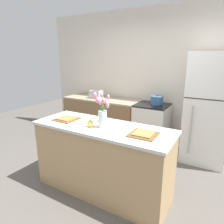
{
  "coord_description": "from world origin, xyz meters",
  "views": [
    {
      "loc": [
        1.3,
        -1.96,
        1.75
      ],
      "look_at": [
        0.0,
        0.25,
        1.04
      ],
      "focal_mm": 32.0,
      "sensor_mm": 36.0,
      "label": 1
    }
  ],
  "objects": [
    {
      "name": "plate_setting_right",
      "position": [
        0.56,
        -0.02,
        0.93
      ],
      "size": [
        0.3,
        0.3,
        0.02
      ],
      "color": "brown",
      "rests_on": "kitchen_island"
    },
    {
      "name": "plate_setting_left",
      "position": [
        -0.56,
        -0.02,
        0.93
      ],
      "size": [
        0.3,
        0.3,
        0.02
      ],
      "color": "brown",
      "rests_on": "kitchen_island"
    },
    {
      "name": "ground_plane",
      "position": [
        0.0,
        0.0,
        0.0
      ],
      "size": [
        10.0,
        10.0,
        0.0
      ],
      "primitive_type": "plane",
      "color": "#59544F"
    },
    {
      "name": "refrigerator",
      "position": [
        1.05,
        1.6,
        0.92
      ],
      "size": [
        0.68,
        0.67,
        1.84
      ],
      "color": "white",
      "rests_on": "ground_plane"
    },
    {
      "name": "back_wall",
      "position": [
        0.0,
        2.0,
        1.35
      ],
      "size": [
        5.2,
        0.08,
        2.7
      ],
      "color": "silver",
      "rests_on": "ground_plane"
    },
    {
      "name": "pear_figurine",
      "position": [
        -0.1,
        -0.11,
        0.97
      ],
      "size": [
        0.08,
        0.08,
        0.13
      ],
      "color": "#E5CC4C",
      "rests_on": "kitchen_island"
    },
    {
      "name": "toaster",
      "position": [
        -1.17,
        1.56,
        0.97
      ],
      "size": [
        0.28,
        0.18,
        0.17
      ],
      "color": "#B7BABC",
      "rests_on": "back_counter"
    },
    {
      "name": "back_counter",
      "position": [
        -1.06,
        1.6,
        0.44
      ],
      "size": [
        1.68,
        0.6,
        0.89
      ],
      "color": "brown",
      "rests_on": "ground_plane"
    },
    {
      "name": "kitchen_island",
      "position": [
        0.0,
        0.0,
        0.46
      ],
      "size": [
        1.8,
        0.66,
        0.92
      ],
      "color": "tan",
      "rests_on": "ground_plane"
    },
    {
      "name": "cooking_pot",
      "position": [
        0.16,
        1.65,
        0.97
      ],
      "size": [
        0.24,
        0.24,
        0.18
      ],
      "color": "#386093",
      "rests_on": "stove_range"
    },
    {
      "name": "stove_range",
      "position": [
        0.1,
        1.6,
        0.44
      ],
      "size": [
        0.6,
        0.61,
        0.89
      ],
      "color": "silver",
      "rests_on": "ground_plane"
    },
    {
      "name": "flower_vase",
      "position": [
        0.04,
        -0.04,
        1.1
      ],
      "size": [
        0.21,
        0.14,
        0.43
      ],
      "color": "silver",
      "rests_on": "kitchen_island"
    }
  ]
}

